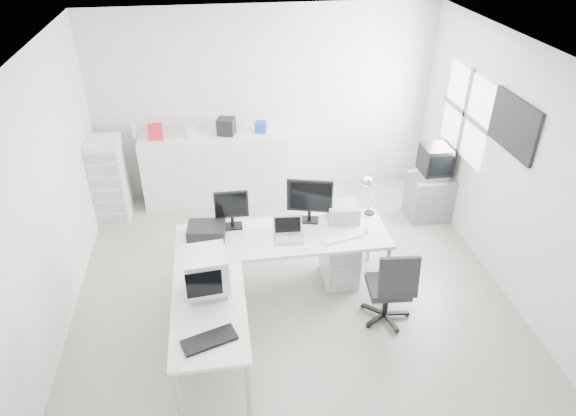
{
  "coord_description": "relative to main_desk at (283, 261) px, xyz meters",
  "views": [
    {
      "loc": [
        -0.72,
        -4.7,
        4.08
      ],
      "look_at": [
        0.0,
        0.2,
        1.0
      ],
      "focal_mm": 32.0,
      "sensor_mm": 36.0,
      "label": 1
    }
  ],
  "objects": [
    {
      "name": "floor",
      "position": [
        0.09,
        -0.03,
        -0.38
      ],
      "size": [
        5.0,
        5.0,
        0.01
      ],
      "primitive_type": "cube",
      "color": "beige",
      "rests_on": "ground"
    },
    {
      "name": "ceiling",
      "position": [
        0.09,
        -0.03,
        2.42
      ],
      "size": [
        5.0,
        5.0,
        0.01
      ],
      "primitive_type": "cube",
      "color": "white",
      "rests_on": "back_wall"
    },
    {
      "name": "back_wall",
      "position": [
        0.09,
        2.47,
        1.02
      ],
      "size": [
        5.0,
        0.02,
        2.8
      ],
      "primitive_type": "cube",
      "color": "silver",
      "rests_on": "floor"
    },
    {
      "name": "left_wall",
      "position": [
        -2.41,
        -0.03,
        1.02
      ],
      "size": [
        0.02,
        5.0,
        2.8
      ],
      "primitive_type": "cube",
      "color": "silver",
      "rests_on": "floor"
    },
    {
      "name": "right_wall",
      "position": [
        2.59,
        -0.03,
        1.02
      ],
      "size": [
        0.02,
        5.0,
        2.8
      ],
      "primitive_type": "cube",
      "color": "silver",
      "rests_on": "floor"
    },
    {
      "name": "window",
      "position": [
        2.57,
        1.17,
        1.23
      ],
      "size": [
        0.02,
        1.2,
        1.1
      ],
      "primitive_type": null,
      "color": "white",
      "rests_on": "right_wall"
    },
    {
      "name": "wall_picture",
      "position": [
        2.56,
        0.07,
        1.52
      ],
      "size": [
        0.04,
        0.9,
        0.6
      ],
      "primitive_type": null,
      "color": "black",
      "rests_on": "right_wall"
    },
    {
      "name": "main_desk",
      "position": [
        0.0,
        0.0,
        0.0
      ],
      "size": [
        2.4,
        0.8,
        0.75
      ],
      "primitive_type": null,
      "color": "silver",
      "rests_on": "floor"
    },
    {
      "name": "side_desk",
      "position": [
        -0.85,
        -1.1,
        0.0
      ],
      "size": [
        0.7,
        1.4,
        0.75
      ],
      "primitive_type": null,
      "color": "silver",
      "rests_on": "floor"
    },
    {
      "name": "drawer_pedestal",
      "position": [
        0.7,
        0.05,
        -0.08
      ],
      "size": [
        0.4,
        0.5,
        0.6
      ],
      "primitive_type": "cube",
      "color": "silver",
      "rests_on": "floor"
    },
    {
      "name": "inkjet_printer",
      "position": [
        -0.85,
        0.1,
        0.45
      ],
      "size": [
        0.44,
        0.36,
        0.15
      ],
      "primitive_type": "cube",
      "rotation": [
        0.0,
        0.0,
        -0.1
      ],
      "color": "black",
      "rests_on": "main_desk"
    },
    {
      "name": "lcd_monitor_small",
      "position": [
        -0.55,
        0.25,
        0.62
      ],
      "size": [
        0.38,
        0.22,
        0.48
      ],
      "primitive_type": null,
      "rotation": [
        0.0,
        0.0,
        -0.0
      ],
      "color": "black",
      "rests_on": "main_desk"
    },
    {
      "name": "lcd_monitor_large",
      "position": [
        0.35,
        0.25,
        0.65
      ],
      "size": [
        0.56,
        0.34,
        0.55
      ],
      "primitive_type": null,
      "rotation": [
        0.0,
        0.0,
        -0.25
      ],
      "color": "black",
      "rests_on": "main_desk"
    },
    {
      "name": "laptop",
      "position": [
        0.05,
        -0.1,
        0.5
      ],
      "size": [
        0.39,
        0.4,
        0.24
      ],
      "primitive_type": null,
      "rotation": [
        0.0,
        0.0,
        -0.07
      ],
      "color": "#B7B7BA",
      "rests_on": "main_desk"
    },
    {
      "name": "white_keyboard",
      "position": [
        0.65,
        -0.15,
        0.38
      ],
      "size": [
        0.49,
        0.25,
        0.02
      ],
      "primitive_type": "cube",
      "rotation": [
        0.0,
        0.0,
        0.23
      ],
      "color": "silver",
      "rests_on": "main_desk"
    },
    {
      "name": "white_mouse",
      "position": [
        0.95,
        -0.1,
        0.4
      ],
      "size": [
        0.06,
        0.06,
        0.06
      ],
      "primitive_type": "sphere",
      "color": "silver",
      "rests_on": "main_desk"
    },
    {
      "name": "laser_printer",
      "position": [
        0.75,
        0.22,
        0.48
      ],
      "size": [
        0.38,
        0.34,
        0.2
      ],
      "primitive_type": "cube",
      "rotation": [
        0.0,
        0.0,
        -0.09
      ],
      "color": "#A2A2A2",
      "rests_on": "main_desk"
    },
    {
      "name": "desk_lamp",
      "position": [
        1.1,
        0.3,
        0.61
      ],
      "size": [
        0.17,
        0.17,
        0.47
      ],
      "primitive_type": null,
      "rotation": [
        0.0,
        0.0,
        0.12
      ],
      "color": "silver",
      "rests_on": "main_desk"
    },
    {
      "name": "crt_monitor",
      "position": [
        -0.85,
        -0.85,
        0.61
      ],
      "size": [
        0.45,
        0.45,
        0.47
      ],
      "primitive_type": null,
      "rotation": [
        0.0,
        0.0,
        0.1
      ],
      "color": "#B7B7BA",
      "rests_on": "side_desk"
    },
    {
      "name": "black_keyboard",
      "position": [
        -0.85,
        -1.5,
        0.39
      ],
      "size": [
        0.51,
        0.33,
        0.03
      ],
      "primitive_type": "cube",
      "rotation": [
        0.0,
        0.0,
        0.32
      ],
      "color": "black",
      "rests_on": "side_desk"
    },
    {
      "name": "office_chair",
      "position": [
        1.05,
        -0.69,
        0.11
      ],
      "size": [
        0.61,
        0.61,
        0.97
      ],
      "primitive_type": null,
      "rotation": [
        0.0,
        0.0,
        -0.08
      ],
      "color": "#2A2D30",
      "rests_on": "floor"
    },
    {
      "name": "tv_cabinet",
      "position": [
        2.31,
        1.25,
        -0.05
      ],
      "size": [
        0.6,
        0.49,
        0.65
      ],
      "primitive_type": "cube",
      "color": "slate",
      "rests_on": "floor"
    },
    {
      "name": "crt_tv",
      "position": [
        2.31,
        1.25,
        0.5
      ],
      "size": [
        0.5,
        0.48,
        0.45
      ],
      "primitive_type": null,
      "color": "black",
      "rests_on": "tv_cabinet"
    },
    {
      "name": "sideboard",
      "position": [
        -0.71,
        2.21,
        0.16
      ],
      "size": [
        2.13,
        0.53,
        1.06
      ],
      "primitive_type": "cube",
      "color": "silver",
      "rests_on": "floor"
    },
    {
      "name": "clutter_box_a",
      "position": [
        -1.51,
        2.21,
        0.79
      ],
      "size": [
        0.21,
        0.19,
        0.2
      ],
      "primitive_type": "cube",
      "rotation": [
        0.0,
        0.0,
        0.07
      ],
      "color": "red",
      "rests_on": "sideboard"
    },
    {
      "name": "clutter_box_b",
      "position": [
        -1.01,
        2.21,
        0.75
      ],
      "size": [
        0.13,
        0.11,
        0.12
      ],
      "primitive_type": "cube",
      "rotation": [
        0.0,
        0.0,
        -0.05
      ],
      "color": "silver",
      "rests_on": "sideboard"
    },
    {
      "name": "clutter_box_c",
      "position": [
        -0.51,
        2.21,
        0.81
      ],
      "size": [
        0.29,
        0.28,
        0.24
      ],
      "primitive_type": "cube",
      "rotation": [
        0.0,
        0.0,
        -0.3
      ],
      "color": "black",
      "rests_on": "sideboard"
    },
    {
      "name": "clutter_box_d",
      "position": [
        -0.01,
        2.21,
        0.77
      ],
      "size": [
        0.19,
        0.18,
        0.16
      ],
      "primitive_type": "cube",
      "rotation": [
        0.0,
        0.0,
        -0.28
      ],
      "color": "#1748A7",
      "rests_on": "sideboard"
    },
    {
      "name": "clutter_bottle",
      "position": [
        -1.81,
        2.25,
        0.8
      ],
      "size": [
        0.07,
        0.07,
        0.22
      ],
      "primitive_type": "cylinder",
      "color": "silver",
      "rests_on": "sideboard"
    },
    {
      "name": "filing_cabinet",
      "position": [
        -2.19,
        1.9,
        0.24
      ],
      "size": [
        0.43,
        0.51,
        1.22
      ],
      "primitive_type": "cube",
      "color": "silver",
      "rests_on": "floor"
    }
  ]
}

